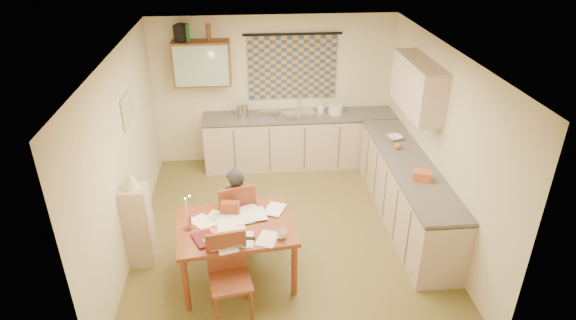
{
  "coord_description": "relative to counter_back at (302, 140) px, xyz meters",
  "views": [
    {
      "loc": [
        -0.46,
        -5.45,
        3.95
      ],
      "look_at": [
        0.05,
        0.2,
        0.99
      ],
      "focal_mm": 30.0,
      "sensor_mm": 36.0,
      "label": 1
    }
  ],
  "objects": [
    {
      "name": "wall_front",
      "position": [
        -0.45,
        -4.21,
        0.8
      ],
      "size": [
        4.0,
        0.02,
        2.5
      ],
      "primitive_type": "cube",
      "color": "beige",
      "rests_on": "floor"
    },
    {
      "name": "curtain_rod",
      "position": [
        -0.15,
        0.25,
        1.75
      ],
      "size": [
        1.6,
        0.04,
        0.04
      ],
      "primitive_type": "cylinder",
      "rotation": [
        0.0,
        1.57,
        0.0
      ],
      "color": "black",
      "rests_on": "wall_back"
    },
    {
      "name": "counter_right",
      "position": [
        1.25,
        -1.82,
        -0.0
      ],
      "size": [
        0.62,
        2.95,
        0.92
      ],
      "color": "tan",
      "rests_on": "floor"
    },
    {
      "name": "candle",
      "position": [
        -1.63,
        -2.86,
        0.59
      ],
      "size": [
        0.03,
        0.03,
        0.22
      ],
      "primitive_type": "cylinder",
      "rotation": [
        0.0,
        0.0,
        0.24
      ],
      "color": "white",
      "rests_on": "dining_table"
    },
    {
      "name": "kettle",
      "position": [
        -0.99,
        0.0,
        0.59
      ],
      "size": [
        0.22,
        0.22,
        0.24
      ],
      "primitive_type": "cylinder",
      "rotation": [
        0.0,
        0.0,
        -0.23
      ],
      "color": "silver",
      "rests_on": "counter_back"
    },
    {
      "name": "chair_far",
      "position": [
        -1.13,
        -2.27,
        -0.14
      ],
      "size": [
        0.56,
        0.56,
        1.01
      ],
      "rotation": [
        0.0,
        0.0,
        3.4
      ],
      "color": "maroon",
      "rests_on": "floor"
    },
    {
      "name": "mixing_bowl",
      "position": [
        0.55,
        0.0,
        0.55
      ],
      "size": [
        0.3,
        0.3,
        0.16
      ],
      "primitive_type": "cylinder",
      "rotation": [
        0.0,
        0.0,
        -0.31
      ],
      "color": "white",
      "rests_on": "counter_back"
    },
    {
      "name": "upper_cabinet_right",
      "position": [
        1.38,
        -1.4,
        1.4
      ],
      "size": [
        0.34,
        1.3,
        0.7
      ],
      "primitive_type": "cube",
      "color": "tan",
      "rests_on": "wall_right"
    },
    {
      "name": "tap",
      "position": [
        -0.04,
        0.18,
        0.61
      ],
      "size": [
        0.03,
        0.03,
        0.28
      ],
      "primitive_type": "cylinder",
      "rotation": [
        0.0,
        0.0,
        0.16
      ],
      "color": "silver",
      "rests_on": "counter_back"
    },
    {
      "name": "soap_bottle",
      "position": [
        0.3,
        0.05,
        0.57
      ],
      "size": [
        0.09,
        0.1,
        0.2
      ],
      "primitive_type": "imported",
      "rotation": [
        0.0,
        0.0,
        -0.02
      ],
      "color": "white",
      "rests_on": "counter_back"
    },
    {
      "name": "framed_print",
      "position": [
        -2.42,
        -1.55,
        1.25
      ],
      "size": [
        0.04,
        0.5,
        0.4
      ],
      "primitive_type": "cube",
      "color": "beige",
      "rests_on": "wall_left"
    },
    {
      "name": "dining_table",
      "position": [
        -1.11,
        -2.83,
        -0.07
      ],
      "size": [
        1.42,
        1.14,
        0.75
      ],
      "rotation": [
        0.0,
        0.0,
        0.11
      ],
      "color": "maroon",
      "rests_on": "floor"
    },
    {
      "name": "book",
      "position": [
        -1.49,
        -3.0,
        0.31
      ],
      "size": [
        0.29,
        0.33,
        0.02
      ],
      "primitive_type": "imported",
      "rotation": [
        0.0,
        0.0,
        -0.19
      ],
      "color": "#CC6327",
      "rests_on": "dining_table"
    },
    {
      "name": "wall_cabinet_glass",
      "position": [
        -1.6,
        -0.04,
        1.35
      ],
      "size": [
        0.84,
        0.02,
        0.64
      ],
      "primitive_type": "cube",
      "color": "#99B2A5",
      "rests_on": "wall_back"
    },
    {
      "name": "magazine",
      "position": [
        -1.54,
        -3.14,
        0.31
      ],
      "size": [
        0.44,
        0.46,
        0.03
      ],
      "primitive_type": "imported",
      "rotation": [
        0.0,
        0.0,
        0.43
      ],
      "color": "maroon",
      "rests_on": "dining_table"
    },
    {
      "name": "print_canvas",
      "position": [
        -2.4,
        -1.55,
        1.25
      ],
      "size": [
        0.01,
        0.42,
        0.32
      ],
      "primitive_type": "cube",
      "color": "silver",
      "rests_on": "wall_left"
    },
    {
      "name": "stove",
      "position": [
        1.25,
        -2.96,
        -0.03
      ],
      "size": [
        0.54,
        0.54,
        0.85
      ],
      "color": "white",
      "rests_on": "floor"
    },
    {
      "name": "dish_rack",
      "position": [
        -0.58,
        0.0,
        0.5
      ],
      "size": [
        0.42,
        0.39,
        0.06
      ],
      "primitive_type": "cube",
      "rotation": [
        0.0,
        0.0,
        -0.28
      ],
      "color": "silver",
      "rests_on": "counter_back"
    },
    {
      "name": "floor",
      "position": [
        -0.45,
        -1.95,
        -0.46
      ],
      "size": [
        4.0,
        4.5,
        0.02
      ],
      "primitive_type": "cube",
      "color": "brown",
      "rests_on": "ground"
    },
    {
      "name": "wall_left",
      "position": [
        -2.46,
        -1.95,
        0.8
      ],
      "size": [
        0.02,
        4.5,
        2.5
      ],
      "primitive_type": "cube",
      "color": "beige",
      "rests_on": "floor"
    },
    {
      "name": "fruit_orange",
      "position": [
        1.2,
        -1.41,
        0.52
      ],
      "size": [
        0.1,
        0.1,
        0.1
      ],
      "primitive_type": "sphere",
      "color": "#CC6327",
      "rests_on": "counter_right"
    },
    {
      "name": "counter_back",
      "position": [
        0.0,
        0.0,
        0.0
      ],
      "size": [
        3.3,
        0.62,
        0.92
      ],
      "color": "tan",
      "rests_on": "floor"
    },
    {
      "name": "sink",
      "position": [
        -0.04,
        0.0,
        0.43
      ],
      "size": [
        0.64,
        0.57,
        0.1
      ],
      "primitive_type": "cube",
      "rotation": [
        0.0,
        0.0,
        0.25
      ],
      "color": "silver",
      "rests_on": "counter_back"
    },
    {
      "name": "eyeglasses",
      "position": [
        -0.95,
        -3.12,
        0.31
      ],
      "size": [
        0.13,
        0.06,
        0.02
      ],
      "primitive_type": "cube",
      "rotation": [
        0.0,
        0.0,
        -0.1
      ],
      "color": "black",
      "rests_on": "dining_table"
    },
    {
      "name": "chair_near",
      "position": [
        -1.17,
        -3.43,
        -0.16
      ],
      "size": [
        0.5,
        0.5,
        0.95
      ],
      "rotation": [
        0.0,
        0.0,
        0.16
      ],
      "color": "maroon",
      "rests_on": "floor"
    },
    {
      "name": "orange_box",
      "position": [
        -1.39,
        -3.14,
        0.32
      ],
      "size": [
        0.14,
        0.12,
        0.04
      ],
      "primitive_type": "cube",
      "rotation": [
        0.0,
        0.0,
        0.46
      ],
      "color": "#CC6327",
      "rests_on": "dining_table"
    },
    {
      "name": "candle_holder",
      "position": [
        -1.61,
        -2.86,
        0.39
      ],
      "size": [
        0.08,
        0.08,
        0.18
      ],
      "primitive_type": "cylinder",
      "rotation": [
        0.0,
        0.0,
        0.35
      ],
      "color": "silver",
      "rests_on": "dining_table"
    },
    {
      "name": "bottle_brown",
      "position": [
        -1.46,
        0.13,
        1.83
      ],
      "size": [
        0.08,
        0.08,
        0.26
      ],
      "primitive_type": "cylinder",
      "rotation": [
        0.0,
        0.0,
        0.22
      ],
      "color": "brown",
      "rests_on": "wall_cabinet"
    },
    {
      "name": "wall_back",
      "position": [
        -0.45,
        0.31,
        0.8
      ],
      "size": [
        4.0,
        0.02,
        2.5
      ],
      "primitive_type": "cube",
      "color": "beige",
      "rests_on": "floor"
    },
    {
      "name": "wall_cabinet",
      "position": [
        -1.6,
        0.13,
        1.35
      ],
      "size": [
        0.9,
        0.34,
        0.7
      ],
      "primitive_type": "cube",
      "color": "brown",
      "rests_on": "wall_back"
    },
    {
      "name": "window_blind",
      "position": [
        -0.15,
        0.27,
        1.2
      ],
      "size": [
        1.45,
        0.03,
        1.05
      ],
      "primitive_type": "cube",
      "color": "navy",
      "rests_on": "wall_back"
    },
    {
      "name": "candle_flame",
      "position": [
        -1.59,
        -2.83,
        0.71
      ],
      "size": [
        0.02,
        0.02,
        0.02
      ],
      "primitive_type": "sphere",
      "color": "#FFCC66",
      "rests_on": "dining_table"
    },
    {
      "name": "bowl",
      "position": [
        1.25,
        -1.08,
        0.5
      ],
      "size": [
        0.32,
        0.32,
        0.05
      ],
      "primitive_type": "imported",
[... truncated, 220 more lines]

